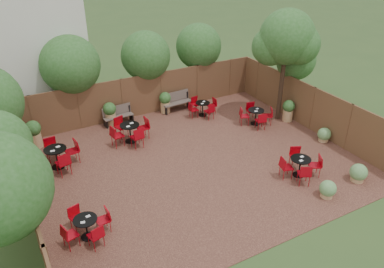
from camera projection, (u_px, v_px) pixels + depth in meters
ground at (194, 163)px, 15.02m from camera, size 80.00×80.00×0.00m
courtyard_paving at (194, 163)px, 15.02m from camera, size 12.00×10.00×0.02m
fence_back at (143, 95)px, 18.39m from camera, size 12.00×0.08×2.00m
fence_left at (25, 187)px, 12.01m from camera, size 0.08×10.00×2.00m
fence_right at (312, 109)px, 17.08m from camera, size 0.08×10.00×2.00m
neighbour_building at (20, 30)px, 17.36m from camera, size 5.00×4.00×8.00m
overhang_foliage at (93, 88)px, 14.61m from camera, size 15.58×10.86×2.71m
courtyard_tree at (287, 41)px, 16.63m from camera, size 2.62×2.52×5.10m
park_bench_left at (118, 115)px, 17.75m from camera, size 1.40×0.53×0.85m
park_bench_right at (176, 101)px, 19.01m from camera, size 1.53×0.58×0.93m
bistro_tables at (167, 145)px, 15.35m from camera, size 10.40×7.57×0.94m
planters at (140, 115)px, 17.36m from camera, size 11.39×4.18×1.18m
low_shrubs at (338, 165)px, 14.33m from camera, size 3.31×3.42×0.67m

